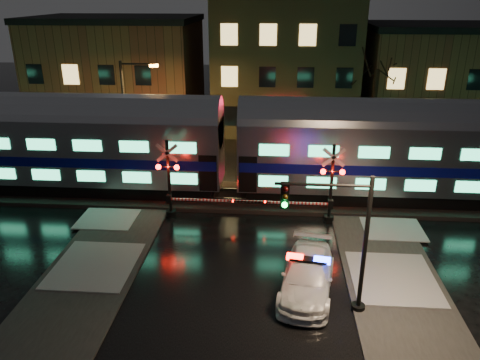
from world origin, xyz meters
name	(u,v)px	position (x,y,z in m)	size (l,w,h in m)	color
ground	(245,240)	(0.00, 0.00, 0.00)	(120.00, 120.00, 0.00)	black
ballast	(251,197)	(0.00, 5.00, 0.12)	(90.00, 4.20, 0.24)	black
sidewalk_left	(67,309)	(-6.50, -6.00, 0.06)	(4.00, 20.00, 0.12)	#2D2D2D
sidewalk_right	(411,326)	(6.50, -6.00, 0.06)	(4.00, 20.00, 0.12)	#2D2D2D
building_left	(120,74)	(-13.00, 22.00, 4.50)	(14.00, 10.00, 9.00)	#51351F
building_mid	(285,61)	(2.00, 22.50, 5.75)	(12.00, 11.00, 11.50)	brown
building_right	(433,80)	(15.00, 22.00, 4.25)	(12.00, 10.00, 8.50)	#51351F
train	(230,144)	(-1.20, 5.00, 3.38)	(51.00, 3.12, 5.92)	black
police_car	(307,276)	(2.80, -4.02, 0.73)	(2.74, 5.22, 1.61)	white
crossing_signal_right	(324,191)	(3.97, 2.31, 1.78)	(6.08, 0.67, 4.31)	black
crossing_signal_left	(176,187)	(-3.88, 2.31, 1.79)	(6.11, 0.67, 4.32)	black
traffic_light	(341,243)	(3.83, -5.22, 2.96)	(3.60, 0.67, 5.57)	black
streetlight	(128,110)	(-8.25, 9.00, 4.28)	(2.48, 0.26, 7.42)	black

